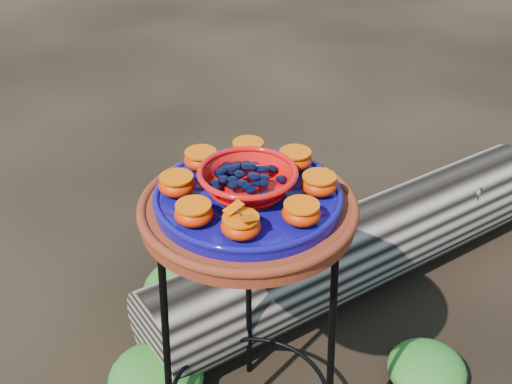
{
  "coord_description": "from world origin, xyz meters",
  "views": [
    {
      "loc": [
        -0.0,
        -1.08,
        1.46
      ],
      "look_at": [
        0.02,
        0.0,
        0.76
      ],
      "focal_mm": 45.0,
      "sensor_mm": 36.0,
      "label": 1
    }
  ],
  "objects_px": {
    "cobalt_plate": "(248,198)",
    "driftwood_log": "(360,247)",
    "plant_stand": "(249,340)",
    "terracotta_saucer": "(248,211)",
    "red_bowl": "(248,182)"
  },
  "relations": [
    {
      "from": "plant_stand",
      "to": "driftwood_log",
      "type": "bearing_deg",
      "value": 58.94
    },
    {
      "from": "red_bowl",
      "to": "driftwood_log",
      "type": "distance_m",
      "value": 0.97
    },
    {
      "from": "cobalt_plate",
      "to": "driftwood_log",
      "type": "height_order",
      "value": "cobalt_plate"
    },
    {
      "from": "red_bowl",
      "to": "plant_stand",
      "type": "bearing_deg",
      "value": 0.0
    },
    {
      "from": "plant_stand",
      "to": "driftwood_log",
      "type": "xyz_separation_m",
      "value": [
        0.37,
        0.62,
        -0.21
      ]
    },
    {
      "from": "plant_stand",
      "to": "red_bowl",
      "type": "bearing_deg",
      "value": 0.0
    },
    {
      "from": "plant_stand",
      "to": "terracotta_saucer",
      "type": "relative_size",
      "value": 1.59
    },
    {
      "from": "cobalt_plate",
      "to": "driftwood_log",
      "type": "bearing_deg",
      "value": 58.94
    },
    {
      "from": "driftwood_log",
      "to": "cobalt_plate",
      "type": "bearing_deg",
      "value": -121.06
    },
    {
      "from": "red_bowl",
      "to": "cobalt_plate",
      "type": "bearing_deg",
      "value": 0.0
    },
    {
      "from": "cobalt_plate",
      "to": "driftwood_log",
      "type": "distance_m",
      "value": 0.94
    },
    {
      "from": "cobalt_plate",
      "to": "red_bowl",
      "type": "bearing_deg",
      "value": 0.0
    },
    {
      "from": "red_bowl",
      "to": "terracotta_saucer",
      "type": "bearing_deg",
      "value": 0.0
    },
    {
      "from": "cobalt_plate",
      "to": "terracotta_saucer",
      "type": "bearing_deg",
      "value": 0.0
    },
    {
      "from": "terracotta_saucer",
      "to": "red_bowl",
      "type": "distance_m",
      "value": 0.07
    }
  ]
}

